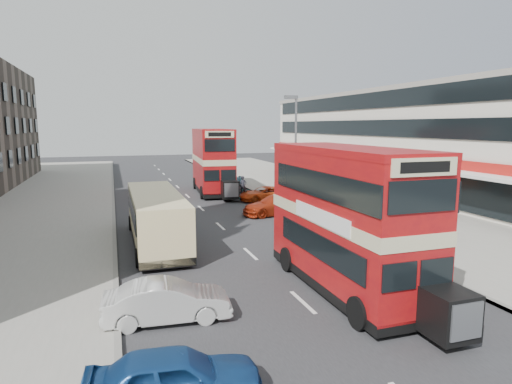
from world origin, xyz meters
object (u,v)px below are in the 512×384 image
object	(u,v)px
car_left_near	(175,378)
bus_second	(213,161)
car_right_b	(265,194)
car_left_front	(167,301)
pedestrian_near	(336,201)
street_lamp	(295,143)
car_right_a	(276,205)
cyclist	(243,192)
bus_main	(347,219)
coach	(156,216)
car_right_c	(224,179)

from	to	relation	value
car_left_near	bus_second	bearing A→B (deg)	-9.38
car_left_near	car_right_b	distance (m)	25.99
bus_second	car_left_front	size ratio (longest dim) A/B	2.62
car_left_front	pedestrian_near	size ratio (longest dim) A/B	2.36
street_lamp	car_left_near	size ratio (longest dim) A/B	2.13
car_right_a	pedestrian_near	world-z (taller)	pedestrian_near
bus_second	cyclist	distance (m)	5.31
car_left_front	car_right_a	world-z (taller)	car_right_a
car_right_b	car_left_front	bearing A→B (deg)	-32.87
street_lamp	car_right_b	xyz separation A→B (m)	(-1.04, 3.56, -4.20)
bus_main	car_right_a	world-z (taller)	bus_main
car_left_near	cyclist	xyz separation A→B (m)	(8.92, 24.73, 0.00)
street_lamp	car_left_near	xyz separation A→B (m)	(-11.47, -20.25, -4.13)
bus_main	car_left_front	distance (m)	6.91
coach	car_left_near	distance (m)	13.46
car_left_front	cyclist	bearing A→B (deg)	-18.40
cyclist	car_right_a	bearing A→B (deg)	-92.67
coach	pedestrian_near	xyz separation A→B (m)	(12.16, 3.51, -0.48)
car_right_c	car_right_a	bearing A→B (deg)	6.27
pedestrian_near	cyclist	size ratio (longest dim) A/B	0.84
bus_main	car_left_near	bearing A→B (deg)	34.85
car_right_b	coach	bearing A→B (deg)	-48.04
car_left_front	pedestrian_near	xyz separation A→B (m)	(12.73, 12.67, 0.33)
car_left_near	car_left_front	xyz separation A→B (m)	(0.36, 4.25, -0.01)
bus_main	car_left_near	size ratio (longest dim) A/B	2.43
bus_main	bus_second	xyz separation A→B (m)	(0.53, 24.45, 0.22)
car_left_front	cyclist	world-z (taller)	cyclist
car_right_a	pedestrian_near	xyz separation A→B (m)	(3.71, -1.51, 0.29)
bus_second	coach	distance (m)	17.26
car_right_c	bus_main	bearing A→B (deg)	1.94
coach	car_right_b	distance (m)	14.12
street_lamp	bus_main	distance (m)	16.18
car_left_near	cyclist	distance (m)	26.29
bus_second	bus_main	bearing A→B (deg)	93.50
car_right_b	cyclist	distance (m)	1.78
street_lamp	coach	xyz separation A→B (m)	(-10.54, -6.85, -3.33)
car_left_front	car_right_a	distance (m)	16.80
car_left_near	car_right_a	size ratio (longest dim) A/B	0.81
car_right_a	car_right_c	size ratio (longest dim) A/B	1.29
street_lamp	bus_second	size ratio (longest dim) A/B	0.80
bus_second	car_right_b	world-z (taller)	bus_second
car_right_a	car_left_front	bearing A→B (deg)	-40.02
street_lamp	car_right_a	bearing A→B (deg)	-139.10
bus_main	bus_second	distance (m)	24.46
car_left_near	car_right_c	bearing A→B (deg)	-11.01
coach	street_lamp	bearing A→B (deg)	33.00
car_left_front	bus_second	bearing A→B (deg)	-11.52
coach	car_right_a	world-z (taller)	coach
bus_main	street_lamp	bearing A→B (deg)	-106.61
street_lamp	bus_main	bearing A→B (deg)	-106.44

